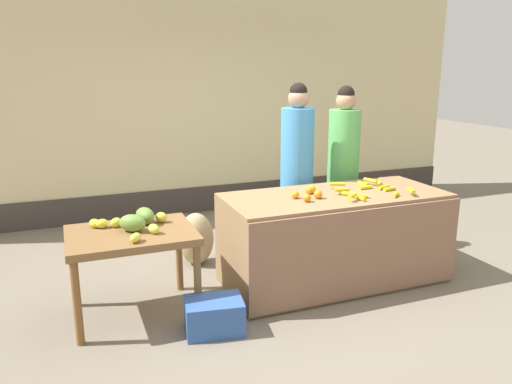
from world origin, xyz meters
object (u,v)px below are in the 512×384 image
at_px(produce_sack, 196,239).
at_px(produce_crate, 214,316).
at_px(vendor_woman_blue_shirt, 297,172).
at_px(vendor_woman_green_shirt, 343,169).

bearing_deg(produce_sack, produce_crate, -99.26).
distance_m(vendor_woman_blue_shirt, vendor_woman_green_shirt, 0.60).
bearing_deg(produce_crate, vendor_woman_green_shirt, 34.00).
bearing_deg(vendor_woman_green_shirt, produce_crate, -146.00).
xyz_separation_m(vendor_woman_green_shirt, produce_crate, (-1.86, -1.26, -0.78)).
bearing_deg(vendor_woman_green_shirt, vendor_woman_blue_shirt, -173.74).
bearing_deg(produce_crate, vendor_woman_blue_shirt, 43.16).
relative_size(vendor_woman_green_shirt, produce_crate, 4.09).
bearing_deg(produce_sack, vendor_woman_blue_shirt, -9.56).
distance_m(vendor_woman_green_shirt, produce_sack, 1.76).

